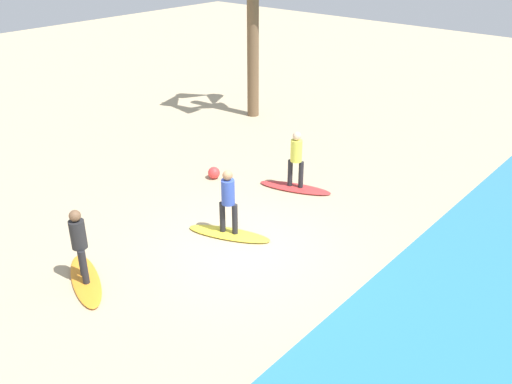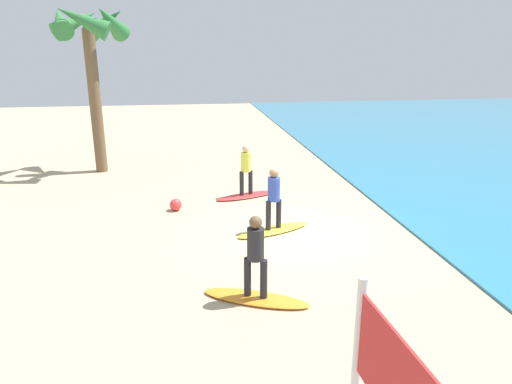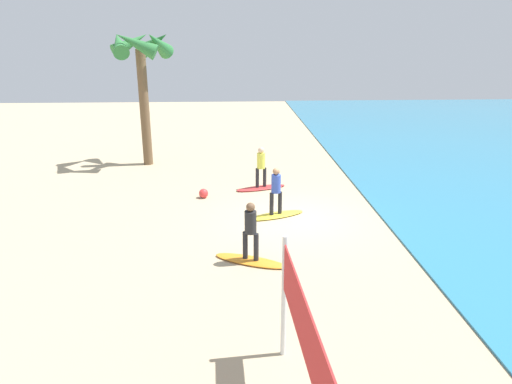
{
  "view_description": "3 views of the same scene",
  "coord_description": "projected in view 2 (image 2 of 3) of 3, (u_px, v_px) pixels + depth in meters",
  "views": [
    {
      "loc": [
        8.06,
        7.43,
        6.94
      ],
      "look_at": [
        -1.26,
        -0.6,
        0.79
      ],
      "focal_mm": 38.62,
      "sensor_mm": 36.0,
      "label": 1
    },
    {
      "loc": [
        10.95,
        -2.75,
        4.64
      ],
      "look_at": [
        -1.15,
        -0.91,
        0.84
      ],
      "focal_mm": 32.46,
      "sensor_mm": 36.0,
      "label": 2
    },
    {
      "loc": [
        14.76,
        -2.01,
        5.89
      ],
      "look_at": [
        0.86,
        -1.31,
        1.26
      ],
      "focal_mm": 32.99,
      "sensor_mm": 36.0,
      "label": 3
    }
  ],
  "objects": [
    {
      "name": "surfboard_yellow",
      "position": [
        273.0,
        230.0,
        12.25
      ],
      "size": [
        1.29,
        2.16,
        0.09
      ],
      "primitive_type": "ellipsoid",
      "rotation": [
        0.0,
        0.0,
        1.95
      ],
      "color": "yellow",
      "rests_on": "ground"
    },
    {
      "name": "ground_plane",
      "position": [
        297.0,
        234.0,
        12.12
      ],
      "size": [
        60.0,
        60.0,
        0.0
      ],
      "primitive_type": "plane",
      "color": "tan"
    },
    {
      "name": "surfer_red",
      "position": [
        246.0,
        166.0,
        14.82
      ],
      "size": [
        0.32,
        0.44,
        1.64
      ],
      "color": "#232328",
      "rests_on": "surfboard_red"
    },
    {
      "name": "surfer_yellow",
      "position": [
        274.0,
        194.0,
        11.95
      ],
      "size": [
        0.32,
        0.44,
        1.64
      ],
      "color": "#232328",
      "rests_on": "surfboard_yellow"
    },
    {
      "name": "palm_tree",
      "position": [
        89.0,
        37.0,
        16.82
      ],
      "size": [
        2.88,
        3.03,
        6.28
      ],
      "color": "brown",
      "rests_on": "ground"
    },
    {
      "name": "beach_ball",
      "position": [
        176.0,
        205.0,
        13.81
      ],
      "size": [
        0.36,
        0.36,
        0.36
      ],
      "primitive_type": "sphere",
      "color": "#E53838",
      "rests_on": "ground"
    },
    {
      "name": "surfboard_orange",
      "position": [
        256.0,
        298.0,
        8.9
      ],
      "size": [
        1.39,
        2.14,
        0.09
      ],
      "primitive_type": "ellipsoid",
      "rotation": [
        0.0,
        0.0,
        1.14
      ],
      "color": "orange",
      "rests_on": "ground"
    },
    {
      "name": "surfboard_red",
      "position": [
        246.0,
        196.0,
        15.11
      ],
      "size": [
        1.21,
        2.17,
        0.09
      ],
      "primitive_type": "ellipsoid",
      "rotation": [
        0.0,
        0.0,
        1.9
      ],
      "color": "red",
      "rests_on": "ground"
    },
    {
      "name": "surfer_orange",
      "position": [
        256.0,
        251.0,
        8.61
      ],
      "size": [
        0.32,
        0.43,
        1.64
      ],
      "color": "#232328",
      "rests_on": "surfboard_orange"
    }
  ]
}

